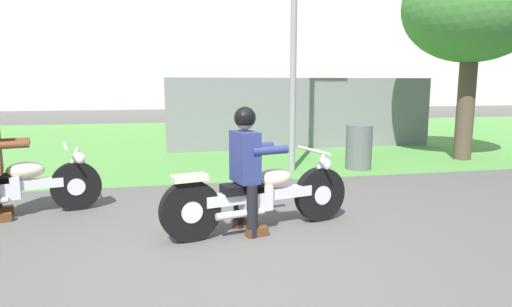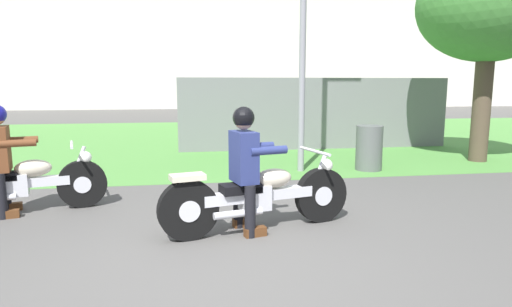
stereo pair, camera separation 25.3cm
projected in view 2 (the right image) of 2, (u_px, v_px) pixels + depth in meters
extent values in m
plane|color=#565451|center=(227.00, 267.00, 3.96)|extent=(120.00, 120.00, 0.00)
cube|color=#549342|center=(198.00, 139.00, 13.16)|extent=(60.00, 12.00, 0.01)
cube|color=silver|center=(227.00, 1.00, 32.31)|extent=(61.06, 8.00, 15.54)
cylinder|color=black|center=(321.00, 195.00, 5.23)|extent=(0.66, 0.27, 0.65)
cylinder|color=silver|center=(321.00, 195.00, 5.23)|extent=(0.25, 0.19, 0.23)
cylinder|color=black|center=(188.00, 210.00, 4.61)|extent=(0.66, 0.27, 0.65)
cylinder|color=silver|center=(188.00, 210.00, 4.61)|extent=(0.25, 0.19, 0.23)
cube|color=silver|center=(259.00, 195.00, 4.91)|extent=(1.30, 0.44, 0.12)
cube|color=silver|center=(255.00, 197.00, 4.89)|extent=(0.37, 0.31, 0.28)
ellipsoid|color=beige|center=(273.00, 178.00, 4.95)|extent=(0.48, 0.34, 0.22)
cube|color=black|center=(241.00, 188.00, 4.81)|extent=(0.48, 0.34, 0.10)
cube|color=beige|center=(187.00, 177.00, 4.55)|extent=(0.40, 0.28, 0.06)
cylinder|color=silver|center=(318.00, 175.00, 5.17)|extent=(0.26, 0.11, 0.53)
cylinder|color=silver|center=(315.00, 151.00, 5.11)|extent=(0.19, 0.65, 0.04)
sphere|color=white|center=(326.00, 165.00, 5.20)|extent=(0.16, 0.16, 0.16)
cylinder|color=silver|center=(238.00, 214.00, 4.69)|extent=(0.55, 0.21, 0.08)
cylinder|color=black|center=(238.00, 203.00, 5.02)|extent=(0.12, 0.12, 0.58)
cube|color=#593319|center=(243.00, 222.00, 5.08)|extent=(0.26, 0.15, 0.10)
cylinder|color=black|center=(250.00, 211.00, 4.69)|extent=(0.12, 0.12, 0.58)
cube|color=#593319|center=(255.00, 232.00, 4.75)|extent=(0.26, 0.15, 0.10)
cube|color=navy|center=(244.00, 157.00, 4.77)|extent=(0.30, 0.42, 0.56)
cylinder|color=navy|center=(256.00, 146.00, 4.99)|extent=(0.43, 0.19, 0.09)
cylinder|color=navy|center=(269.00, 151.00, 4.68)|extent=(0.43, 0.19, 0.09)
sphere|color=tan|center=(244.00, 120.00, 4.70)|extent=(0.20, 0.20, 0.20)
sphere|color=black|center=(244.00, 118.00, 4.70)|extent=(0.24, 0.24, 0.24)
cylinder|color=black|center=(82.00, 184.00, 5.85)|extent=(0.64, 0.27, 0.63)
cylinder|color=silver|center=(82.00, 184.00, 5.85)|extent=(0.25, 0.19, 0.22)
cube|color=silver|center=(19.00, 183.00, 5.55)|extent=(1.20, 0.42, 0.12)
cube|color=silver|center=(14.00, 185.00, 5.54)|extent=(0.37, 0.31, 0.28)
ellipsoid|color=beige|center=(33.00, 168.00, 5.59)|extent=(0.48, 0.34, 0.22)
cylinder|color=silver|center=(77.00, 166.00, 5.79)|extent=(0.26, 0.11, 0.53)
cylinder|color=silver|center=(72.00, 145.00, 5.73)|extent=(0.19, 0.65, 0.04)
sphere|color=white|center=(86.00, 157.00, 5.82)|extent=(0.16, 0.16, 0.16)
cylinder|color=black|center=(5.00, 190.00, 5.66)|extent=(0.12, 0.12, 0.57)
cube|color=#593319|center=(12.00, 207.00, 5.72)|extent=(0.26, 0.15, 0.10)
cylinder|color=black|center=(1.00, 196.00, 5.34)|extent=(0.12, 0.12, 0.57)
cube|color=#593319|center=(9.00, 214.00, 5.40)|extent=(0.26, 0.15, 0.10)
cylinder|color=brown|center=(20.00, 140.00, 5.64)|extent=(0.43, 0.19, 0.09)
cylinder|color=brown|center=(17.00, 143.00, 5.33)|extent=(0.43, 0.19, 0.09)
cylinder|color=brown|center=(481.00, 109.00, 9.24)|extent=(0.37, 0.37, 2.24)
ellipsoid|color=#428438|center=(490.00, 4.00, 8.91)|extent=(2.90, 2.90, 2.32)
cylinder|color=gray|center=(303.00, 19.00, 7.89)|extent=(0.12, 0.12, 5.60)
cylinder|color=#595E5B|center=(369.00, 148.00, 8.37)|extent=(0.50, 0.50, 0.86)
cube|color=slate|center=(318.00, 114.00, 11.02)|extent=(7.00, 0.06, 1.80)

